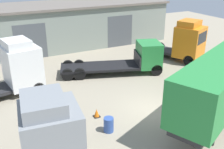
{
  "coord_description": "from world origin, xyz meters",
  "views": [
    {
      "loc": [
        -9.36,
        -12.37,
        8.95
      ],
      "look_at": [
        -1.42,
        3.25,
        1.6
      ],
      "focal_mm": 42.0,
      "sensor_mm": 36.0,
      "label": 1
    }
  ],
  "objects_px": {
    "traffic_cone": "(97,113)",
    "tractor_unit_orange": "(185,42)",
    "container_trailer_blue": "(224,79)",
    "tractor_unit_white": "(16,69)",
    "flatbed_truck_green": "(133,59)",
    "tractor_unit_grey": "(41,144)",
    "oil_drum": "(109,125)"
  },
  "relations": [
    {
      "from": "container_trailer_blue",
      "to": "traffic_cone",
      "type": "xyz_separation_m",
      "value": [
        -6.96,
        3.4,
        -2.31
      ]
    },
    {
      "from": "tractor_unit_orange",
      "to": "traffic_cone",
      "type": "bearing_deg",
      "value": -88.85
    },
    {
      "from": "tractor_unit_white",
      "to": "container_trailer_blue",
      "type": "relative_size",
      "value": 0.62
    },
    {
      "from": "traffic_cone",
      "to": "tractor_unit_grey",
      "type": "bearing_deg",
      "value": -137.47
    },
    {
      "from": "tractor_unit_orange",
      "to": "flatbed_truck_green",
      "type": "height_order",
      "value": "tractor_unit_orange"
    },
    {
      "from": "container_trailer_blue",
      "to": "oil_drum",
      "type": "xyz_separation_m",
      "value": [
        -6.97,
        1.64,
        -2.12
      ]
    },
    {
      "from": "tractor_unit_grey",
      "to": "traffic_cone",
      "type": "xyz_separation_m",
      "value": [
        4.21,
        3.86,
        -1.73
      ]
    },
    {
      "from": "container_trailer_blue",
      "to": "traffic_cone",
      "type": "relative_size",
      "value": 19.43
    },
    {
      "from": "tractor_unit_orange",
      "to": "flatbed_truck_green",
      "type": "relative_size",
      "value": 0.75
    },
    {
      "from": "traffic_cone",
      "to": "tractor_unit_orange",
      "type": "bearing_deg",
      "value": 25.74
    },
    {
      "from": "container_trailer_blue",
      "to": "oil_drum",
      "type": "bearing_deg",
      "value": -37.46
    },
    {
      "from": "tractor_unit_white",
      "to": "tractor_unit_orange",
      "type": "bearing_deg",
      "value": -9.56
    },
    {
      "from": "tractor_unit_white",
      "to": "tractor_unit_orange",
      "type": "xyz_separation_m",
      "value": [
        15.96,
        -0.09,
        0.02
      ]
    },
    {
      "from": "tractor_unit_white",
      "to": "tractor_unit_orange",
      "type": "distance_m",
      "value": 15.96
    },
    {
      "from": "tractor_unit_white",
      "to": "traffic_cone",
      "type": "distance_m",
      "value": 7.25
    },
    {
      "from": "tractor_unit_orange",
      "to": "oil_drum",
      "type": "height_order",
      "value": "tractor_unit_orange"
    },
    {
      "from": "tractor_unit_grey",
      "to": "container_trailer_blue",
      "type": "bearing_deg",
      "value": 9.08
    },
    {
      "from": "tractor_unit_white",
      "to": "flatbed_truck_green",
      "type": "height_order",
      "value": "tractor_unit_white"
    },
    {
      "from": "tractor_unit_grey",
      "to": "oil_drum",
      "type": "relative_size",
      "value": 7.43
    },
    {
      "from": "tractor_unit_orange",
      "to": "traffic_cone",
      "type": "xyz_separation_m",
      "value": [
        -12.16,
        -5.86,
        -1.67
      ]
    },
    {
      "from": "container_trailer_blue",
      "to": "traffic_cone",
      "type": "height_order",
      "value": "container_trailer_blue"
    },
    {
      "from": "tractor_unit_orange",
      "to": "tractor_unit_grey",
      "type": "bearing_deg",
      "value": -83.87
    },
    {
      "from": "container_trailer_blue",
      "to": "flatbed_truck_green",
      "type": "xyz_separation_m",
      "value": [
        -1.02,
        8.84,
        -1.28
      ]
    },
    {
      "from": "container_trailer_blue",
      "to": "traffic_cone",
      "type": "distance_m",
      "value": 8.08
    },
    {
      "from": "flatbed_truck_green",
      "to": "traffic_cone",
      "type": "distance_m",
      "value": 8.12
    },
    {
      "from": "tractor_unit_white",
      "to": "container_trailer_blue",
      "type": "height_order",
      "value": "tractor_unit_white"
    },
    {
      "from": "oil_drum",
      "to": "tractor_unit_grey",
      "type": "bearing_deg",
      "value": -153.36
    },
    {
      "from": "tractor_unit_orange",
      "to": "flatbed_truck_green",
      "type": "bearing_deg",
      "value": -110.74
    },
    {
      "from": "tractor_unit_grey",
      "to": "traffic_cone",
      "type": "bearing_deg",
      "value": 49.22
    },
    {
      "from": "tractor_unit_white",
      "to": "traffic_cone",
      "type": "bearing_deg",
      "value": -66.67
    },
    {
      "from": "container_trailer_blue",
      "to": "tractor_unit_grey",
      "type": "height_order",
      "value": "tractor_unit_grey"
    },
    {
      "from": "container_trailer_blue",
      "to": "tractor_unit_grey",
      "type": "xyz_separation_m",
      "value": [
        -11.17,
        -0.47,
        -0.58
      ]
    }
  ]
}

